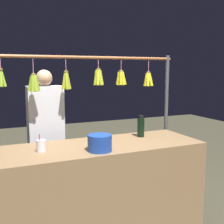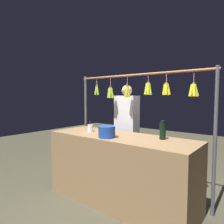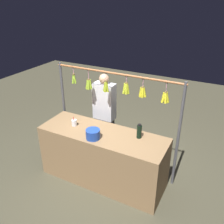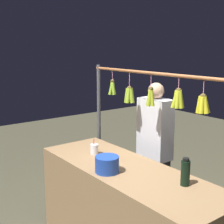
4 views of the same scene
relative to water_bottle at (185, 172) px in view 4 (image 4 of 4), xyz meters
name	(u,v)px [view 4 (image 4 of 4)]	position (x,y,z in m)	size (l,w,h in m)	color
market_counter	(127,214)	(0.56, 0.14, -0.57)	(2.07, 0.70, 0.92)	olive
display_rack	(165,121)	(0.53, -0.30, 0.28)	(2.24, 0.12, 1.81)	#4C4C51
water_bottle	(185,172)	(0.00, 0.00, 0.00)	(0.08, 0.08, 0.23)	black
blue_bucket	(107,164)	(0.61, 0.34, -0.04)	(0.22, 0.22, 0.15)	#1F43A6
drink_cup	(94,149)	(1.09, 0.15, -0.06)	(0.09, 0.09, 0.16)	silver
vendor_person	(154,155)	(0.91, -0.56, -0.22)	(0.39, 0.21, 1.64)	#2D2D38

